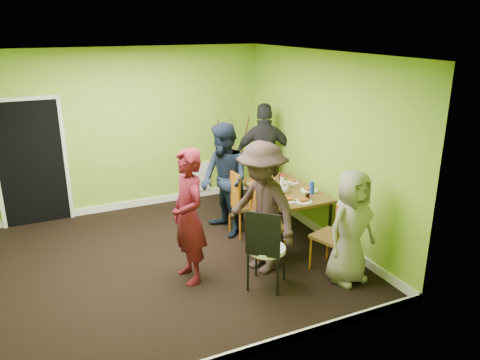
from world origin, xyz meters
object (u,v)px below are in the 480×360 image
(chair_left_near, at_px, (262,219))
(chair_bentwood, at_px, (265,246))
(chair_left_far, at_px, (240,199))
(person_front_end, at_px, (351,227))
(easel, at_px, (232,160))
(dining_table, at_px, (284,192))
(blue_bottle, at_px, (312,188))
(person_standing, at_px, (189,217))
(chair_back_end, at_px, (263,170))
(thermos, at_px, (282,184))
(chair_front_end, at_px, (337,232))
(person_left_near, at_px, (262,208))
(person_back_end, at_px, (265,157))
(person_left_far, at_px, (224,180))
(orange_bottle, at_px, (275,185))

(chair_left_near, height_order, chair_bentwood, chair_left_near)
(chair_left_far, bearing_deg, person_front_end, 18.76)
(chair_bentwood, relative_size, easel, 0.68)
(dining_table, distance_m, blue_bottle, 0.47)
(chair_left_far, relative_size, person_standing, 0.60)
(chair_back_end, height_order, thermos, chair_back_end)
(person_standing, bearing_deg, chair_front_end, 65.91)
(chair_left_far, distance_m, blue_bottle, 1.11)
(blue_bottle, bearing_deg, person_left_near, -155.43)
(person_front_end, bearing_deg, chair_bentwood, 156.99)
(chair_bentwood, bearing_deg, person_front_end, 28.72)
(easel, distance_m, person_standing, 2.92)
(chair_bentwood, relative_size, blue_bottle, 5.88)
(easel, distance_m, blue_bottle, 2.10)
(chair_front_end, relative_size, person_standing, 0.60)
(chair_bentwood, distance_m, thermos, 1.58)
(chair_left_near, bearing_deg, thermos, 147.04)
(chair_left_far, bearing_deg, person_back_end, 132.31)
(blue_bottle, xyz_separation_m, person_left_far, (-1.09, 0.76, 0.04))
(chair_bentwood, xyz_separation_m, easel, (0.89, 3.02, 0.18))
(easel, bearing_deg, thermos, -88.53)
(chair_left_far, distance_m, chair_bentwood, 1.60)
(chair_left_near, distance_m, person_left_near, 0.40)
(blue_bottle, distance_m, person_left_near, 1.21)
(person_standing, bearing_deg, dining_table, 106.95)
(easel, xyz_separation_m, person_front_end, (0.18, -3.28, -0.04))
(chair_left_near, distance_m, person_standing, 1.12)
(chair_front_end, bearing_deg, chair_left_near, 116.86)
(easel, xyz_separation_m, person_left_near, (-0.70, -2.56, 0.11))
(chair_left_far, distance_m, chair_left_near, 0.85)
(chair_left_far, distance_m, orange_bottle, 0.58)
(chair_left_near, height_order, blue_bottle, chair_left_near)
(person_back_end, bearing_deg, chair_back_end, 72.08)
(dining_table, distance_m, person_back_end, 1.13)
(chair_back_end, xyz_separation_m, chair_front_end, (-0.11, -2.30, -0.17))
(chair_left_near, bearing_deg, blue_bottle, 120.45)
(chair_bentwood, bearing_deg, dining_table, 94.88)
(chair_bentwood, xyz_separation_m, person_standing, (-0.76, 0.62, 0.28))
(chair_left_near, xyz_separation_m, chair_bentwood, (-0.32, -0.71, -0.02))
(chair_front_end, bearing_deg, dining_table, 74.10)
(thermos, relative_size, person_standing, 0.13)
(chair_front_end, xyz_separation_m, person_left_near, (-0.85, 0.49, 0.30))
(thermos, bearing_deg, person_back_end, 75.30)
(chair_left_far, height_order, person_back_end, person_back_end)
(person_standing, height_order, person_left_near, person_left_near)
(easel, xyz_separation_m, person_back_end, (0.34, -0.64, 0.16))
(chair_left_near, distance_m, person_left_far, 1.05)
(chair_front_end, relative_size, easel, 0.66)
(dining_table, bearing_deg, person_left_far, 153.27)
(chair_left_near, relative_size, person_left_far, 0.62)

